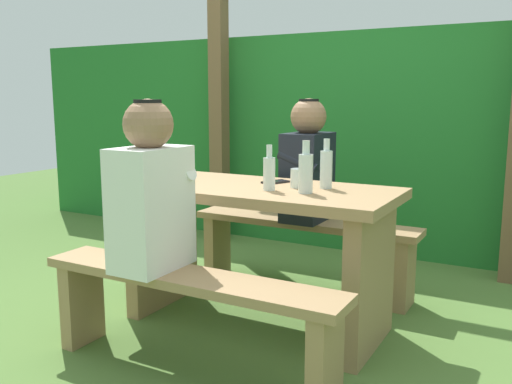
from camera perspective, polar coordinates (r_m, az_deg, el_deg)
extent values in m
plane|color=#517334|center=(2.95, 0.00, -13.45)|extent=(12.00, 12.00, 0.00)
cube|color=#216D29|center=(4.59, 12.28, 5.28)|extent=(6.40, 0.92, 1.64)
cube|color=brown|center=(4.46, -3.85, 7.88)|extent=(0.12, 0.12, 2.04)
cube|color=#9E7A51|center=(2.75, 0.00, 0.11)|extent=(1.40, 0.64, 0.05)
cube|color=#9E7A51|center=(3.16, -9.62, -5.52)|extent=(0.08, 0.54, 0.68)
cube|color=#9E7A51|center=(2.61, 11.74, -8.86)|extent=(0.08, 0.54, 0.68)
cube|color=#9E7A51|center=(2.33, -7.15, -8.90)|extent=(1.40, 0.24, 0.04)
cube|color=#9E7A51|center=(2.80, -17.58, -10.85)|extent=(0.07, 0.22, 0.40)
cube|color=#9E7A51|center=(2.14, 7.18, -17.08)|extent=(0.07, 0.22, 0.40)
cube|color=#9E7A51|center=(3.33, 4.95, -3.17)|extent=(1.40, 0.24, 0.04)
cube|color=#9E7A51|center=(3.67, -4.01, -5.48)|extent=(0.07, 0.22, 0.40)
cube|color=#9E7A51|center=(3.20, 15.20, -8.13)|extent=(0.07, 0.22, 0.40)
cube|color=white|center=(2.37, -10.83, -1.70)|extent=(0.22, 0.34, 0.52)
sphere|color=#936B4C|center=(2.33, -11.11, 6.90)|extent=(0.21, 0.21, 0.21)
cylinder|color=black|center=(2.32, -11.18, 9.10)|extent=(0.12, 0.12, 0.02)
cylinder|color=white|center=(2.46, -8.83, 1.24)|extent=(0.25, 0.07, 0.15)
cube|color=black|center=(3.27, 5.37, 1.58)|extent=(0.22, 0.34, 0.52)
sphere|color=#936B4C|center=(3.24, 5.47, 7.80)|extent=(0.21, 0.21, 0.21)
cylinder|color=black|center=(3.24, 5.49, 9.37)|extent=(0.12, 0.12, 0.02)
cylinder|color=black|center=(3.13, 4.37, 3.14)|extent=(0.25, 0.07, 0.15)
cylinder|color=silver|center=(2.70, 4.42, 1.44)|extent=(0.08, 0.08, 0.09)
cylinder|color=silver|center=(2.69, 7.29, 2.31)|extent=(0.06, 0.06, 0.18)
cylinder|color=silver|center=(2.67, 7.34, 4.88)|extent=(0.03, 0.03, 0.06)
cylinder|color=silver|center=(2.61, 1.38, 1.88)|extent=(0.06, 0.06, 0.16)
cylinder|color=silver|center=(2.60, 1.39, 4.25)|extent=(0.03, 0.03, 0.06)
cylinder|color=silver|center=(2.54, 5.17, 1.89)|extent=(0.07, 0.07, 0.18)
cylinder|color=silver|center=(2.53, 5.22, 4.63)|extent=(0.03, 0.03, 0.06)
cube|color=black|center=(2.85, 2.03, 1.05)|extent=(0.12, 0.16, 0.01)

